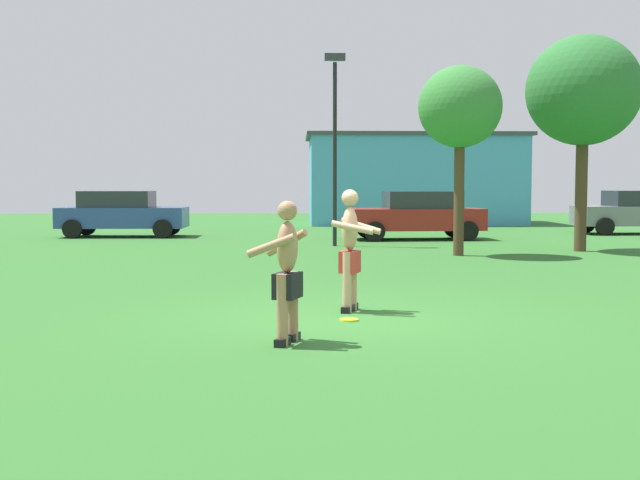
{
  "coord_description": "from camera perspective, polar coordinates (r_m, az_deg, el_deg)",
  "views": [
    {
      "loc": [
        -0.65,
        -10.94,
        1.82
      ],
      "look_at": [
        -0.31,
        0.38,
        1.04
      ],
      "focal_mm": 45.8,
      "sensor_mm": 36.0,
      "label": 1
    }
  ],
  "objects": [
    {
      "name": "tree_left_field",
      "position": [
        23.27,
        17.92,
        9.84
      ],
      "size": [
        3.04,
        3.04,
        5.8
      ],
      "color": "#4C3823",
      "rests_on": "ground_plane"
    },
    {
      "name": "lamp_post",
      "position": [
        23.95,
        1.04,
        7.81
      ],
      "size": [
        0.6,
        0.24,
        5.59
      ],
      "color": "black",
      "rests_on": "ground_plane"
    },
    {
      "name": "tree_behind_players",
      "position": [
        21.06,
        9.76,
        9.03
      ],
      "size": [
        2.11,
        2.11,
        4.79
      ],
      "color": "#4C3823",
      "rests_on": "ground_plane"
    },
    {
      "name": "player_in_red",
      "position": [
        11.61,
        2.14,
        -0.51
      ],
      "size": [
        0.75,
        0.68,
        1.74
      ],
      "color": "black",
      "rests_on": "ground_plane"
    },
    {
      "name": "outbuilding_behind_lot",
      "position": [
        37.96,
        6.51,
        4.25
      ],
      "size": [
        9.86,
        5.65,
        4.07
      ],
      "color": "#4C9ED1",
      "rests_on": "ground_plane"
    },
    {
      "name": "car_blue_near_post",
      "position": [
        28.94,
        -13.69,
        1.85
      ],
      "size": [
        4.32,
        2.06,
        1.58
      ],
      "color": "#2D478C",
      "rests_on": "ground_plane"
    },
    {
      "name": "player_near",
      "position": [
        9.27,
        -2.33,
        -2.02
      ],
      "size": [
        0.7,
        0.72,
        1.63
      ],
      "color": "black",
      "rests_on": "ground_plane"
    },
    {
      "name": "car_gray_far_end",
      "position": [
        31.91,
        21.3,
        1.88
      ],
      "size": [
        4.33,
        2.08,
        1.58
      ],
      "color": "slate",
      "rests_on": "ground_plane"
    },
    {
      "name": "ground_plane",
      "position": [
        11.1,
        1.66,
        -5.49
      ],
      "size": [
        80.0,
        80.0,
        0.0
      ],
      "primitive_type": "plane",
      "color": "#2D6628"
    },
    {
      "name": "frisbee",
      "position": [
        10.91,
        2.04,
        -5.59
      ],
      "size": [
        0.26,
        0.26,
        0.03
      ],
      "primitive_type": "cylinder",
      "color": "yellow",
      "rests_on": "ground_plane"
    },
    {
      "name": "car_red_mid_lot",
      "position": [
        26.94,
        6.83,
        1.79
      ],
      "size": [
        4.41,
        2.25,
        1.58
      ],
      "color": "maroon",
      "rests_on": "ground_plane"
    }
  ]
}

